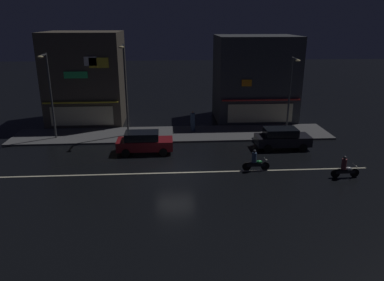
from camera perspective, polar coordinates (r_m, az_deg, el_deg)
ground_plane at (r=25.05m, az=-2.65°, el=-5.05°), size 140.00×140.00×0.00m
lane_divider_stripe at (r=25.05m, az=-2.65°, el=-5.03°), size 26.79×0.16×0.01m
sidewalk_far at (r=33.09m, az=-2.96°, el=1.01°), size 28.20×4.55×0.14m
storefront_left_block at (r=38.35m, az=9.73°, el=9.52°), size 7.90×6.25×8.39m
storefront_center_block at (r=38.26m, az=-16.15°, el=9.35°), size 7.23×6.41×8.79m
streetlamp_west at (r=32.81m, az=-21.29°, el=7.38°), size 0.44×1.64×7.19m
streetlamp_mid at (r=31.85m, az=-10.34°, el=8.66°), size 0.44×1.64×7.86m
streetlamp_east at (r=33.76m, az=15.11°, el=7.83°), size 0.44×1.64×6.69m
pedestrian_on_sidewalk at (r=33.60m, az=0.12°, el=2.96°), size 0.41×0.41×1.87m
parked_car_near_kerb at (r=30.28m, az=13.83°, el=0.40°), size 4.30×1.98×1.67m
parked_car_trailing at (r=28.68m, az=-7.45°, el=-0.22°), size 4.30×1.98×1.67m
motorcycle_lead at (r=26.09m, az=22.67°, el=-4.05°), size 1.90×0.60×1.52m
motorcycle_following at (r=25.56m, az=9.83°, el=-3.29°), size 1.90×0.60×1.52m
traffic_cone at (r=29.75m, az=-5.35°, el=-0.66°), size 0.36×0.36×0.55m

